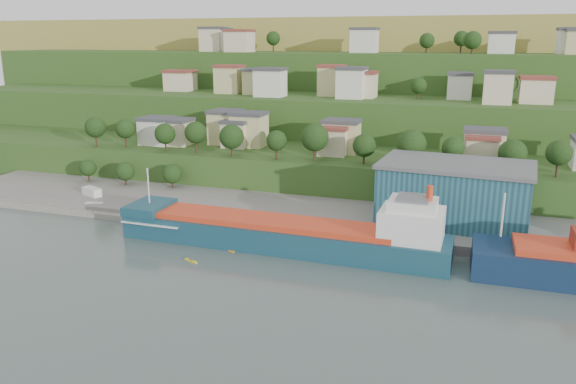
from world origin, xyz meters
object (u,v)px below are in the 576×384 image
at_px(cargo_ship_near, 290,236).
at_px(kayak_orange, 229,250).
at_px(warehouse, 454,192).
at_px(caravan, 92,193).

relative_size(cargo_ship_near, kayak_orange, 23.01).
xyz_separation_m(warehouse, kayak_orange, (-40.59, -26.32, -8.22)).
xyz_separation_m(cargo_ship_near, caravan, (-56.76, 14.72, -0.10)).
distance_m(warehouse, caravan, 86.79).
bearing_deg(warehouse, cargo_ship_near, -138.70).
distance_m(cargo_ship_near, kayak_orange, 12.25).
distance_m(cargo_ship_near, warehouse, 37.06).
xyz_separation_m(cargo_ship_near, kayak_orange, (-11.04, -4.72, -2.47)).
bearing_deg(warehouse, kayak_orange, -141.91).
height_order(cargo_ship_near, warehouse, cargo_ship_near).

